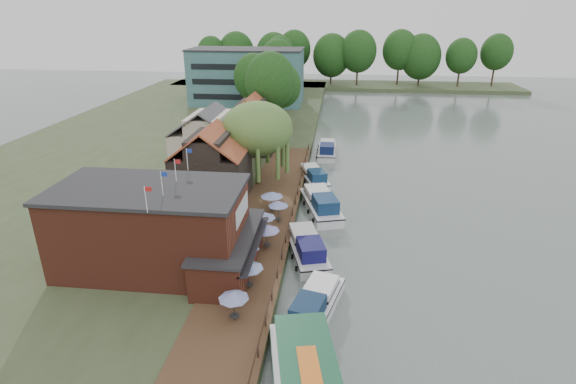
{
  "coord_description": "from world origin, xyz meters",
  "views": [
    {
      "loc": [
        -0.9,
        -32.94,
        21.57
      ],
      "look_at": [
        -6.0,
        12.0,
        3.0
      ],
      "focal_mm": 28.0,
      "sensor_mm": 36.0,
      "label": 1
    }
  ],
  "objects_px": {
    "umbrella_0": "(234,306)",
    "cruiser_2": "(321,201)",
    "cottage_b": "(209,139)",
    "umbrella_1": "(249,275)",
    "willow": "(258,144)",
    "umbrella_6": "(272,202)",
    "umbrella_5": "(278,212)",
    "umbrella_2": "(248,255)",
    "cruiser_0": "(315,301)",
    "cottage_c": "(251,124)",
    "hotel_block": "(247,76)",
    "swan": "(329,363)",
    "umbrella_4": "(264,224)",
    "pub": "(174,229)",
    "umbrella_3": "(267,237)",
    "cruiser_1": "(307,245)",
    "cottage_a": "(211,164)",
    "cruiser_3": "(313,175)",
    "cruiser_4": "(327,148)"
  },
  "relations": [
    {
      "from": "hotel_block",
      "to": "umbrella_3",
      "type": "height_order",
      "value": "hotel_block"
    },
    {
      "from": "umbrella_3",
      "to": "cruiser_2",
      "type": "relative_size",
      "value": 0.22
    },
    {
      "from": "hotel_block",
      "to": "cottage_b",
      "type": "bearing_deg",
      "value": -85.03
    },
    {
      "from": "cruiser_1",
      "to": "cruiser_2",
      "type": "distance_m",
      "value": 10.05
    },
    {
      "from": "willow",
      "to": "umbrella_6",
      "type": "height_order",
      "value": "willow"
    },
    {
      "from": "cruiser_3",
      "to": "swan",
      "type": "distance_m",
      "value": 33.26
    },
    {
      "from": "umbrella_6",
      "to": "cruiser_3",
      "type": "distance_m",
      "value": 12.92
    },
    {
      "from": "umbrella_0",
      "to": "cruiser_2",
      "type": "height_order",
      "value": "umbrella_0"
    },
    {
      "from": "willow",
      "to": "cruiser_2",
      "type": "distance_m",
      "value": 10.77
    },
    {
      "from": "pub",
      "to": "cruiser_3",
      "type": "distance_m",
      "value": 26.35
    },
    {
      "from": "cruiser_3",
      "to": "umbrella_3",
      "type": "bearing_deg",
      "value": -117.56
    },
    {
      "from": "cottage_c",
      "to": "umbrella_6",
      "type": "xyz_separation_m",
      "value": [
        6.39,
        -22.26,
        -2.96
      ]
    },
    {
      "from": "umbrella_5",
      "to": "cruiser_1",
      "type": "height_order",
      "value": "umbrella_5"
    },
    {
      "from": "hotel_block",
      "to": "umbrella_4",
      "type": "distance_m",
      "value": 66.3
    },
    {
      "from": "cottage_b",
      "to": "umbrella_1",
      "type": "height_order",
      "value": "cottage_b"
    },
    {
      "from": "cottage_a",
      "to": "cottage_b",
      "type": "height_order",
      "value": "same"
    },
    {
      "from": "cruiser_3",
      "to": "swan",
      "type": "relative_size",
      "value": 20.7
    },
    {
      "from": "willow",
      "to": "umbrella_0",
      "type": "height_order",
      "value": "willow"
    },
    {
      "from": "cruiser_1",
      "to": "cruiser_3",
      "type": "xyz_separation_m",
      "value": [
        -0.53,
        19.28,
        -0.1
      ]
    },
    {
      "from": "umbrella_4",
      "to": "cruiser_1",
      "type": "relative_size",
      "value": 0.24
    },
    {
      "from": "pub",
      "to": "umbrella_6",
      "type": "height_order",
      "value": "pub"
    },
    {
      "from": "umbrella_4",
      "to": "cruiser_4",
      "type": "xyz_separation_m",
      "value": [
        5.2,
        29.69,
        -1.13
      ]
    },
    {
      "from": "umbrella_0",
      "to": "umbrella_6",
      "type": "height_order",
      "value": "same"
    },
    {
      "from": "umbrella_0",
      "to": "cottage_a",
      "type": "bearing_deg",
      "value": 109.01
    },
    {
      "from": "umbrella_4",
      "to": "willow",
      "type": "bearing_deg",
      "value": 101.93
    },
    {
      "from": "pub",
      "to": "swan",
      "type": "height_order",
      "value": "pub"
    },
    {
      "from": "hotel_block",
      "to": "cottage_c",
      "type": "distance_m",
      "value": 37.9
    },
    {
      "from": "umbrella_1",
      "to": "cruiser_4",
      "type": "distance_m",
      "value": 39.1
    },
    {
      "from": "cottage_c",
      "to": "umbrella_1",
      "type": "bearing_deg",
      "value": -79.65
    },
    {
      "from": "umbrella_0",
      "to": "umbrella_5",
      "type": "xyz_separation_m",
      "value": [
        1.0,
        15.94,
        0.0
      ]
    },
    {
      "from": "umbrella_5",
      "to": "cruiser_0",
      "type": "height_order",
      "value": "umbrella_5"
    },
    {
      "from": "umbrella_0",
      "to": "umbrella_5",
      "type": "relative_size",
      "value": 1.0
    },
    {
      "from": "hotel_block",
      "to": "swan",
      "type": "height_order",
      "value": "hotel_block"
    },
    {
      "from": "umbrella_2",
      "to": "umbrella_5",
      "type": "height_order",
      "value": "same"
    },
    {
      "from": "cruiser_0",
      "to": "umbrella_5",
      "type": "bearing_deg",
      "value": 123.69
    },
    {
      "from": "cottage_b",
      "to": "umbrella_1",
      "type": "relative_size",
      "value": 4.04
    },
    {
      "from": "umbrella_3",
      "to": "cruiser_4",
      "type": "relative_size",
      "value": 0.25
    },
    {
      "from": "umbrella_5",
      "to": "swan",
      "type": "bearing_deg",
      "value": -72.65
    },
    {
      "from": "umbrella_2",
      "to": "umbrella_6",
      "type": "xyz_separation_m",
      "value": [
        0.37,
        11.36,
        0.0
      ]
    },
    {
      "from": "pub",
      "to": "umbrella_4",
      "type": "bearing_deg",
      "value": 45.44
    },
    {
      "from": "hotel_block",
      "to": "umbrella_2",
      "type": "relative_size",
      "value": 10.69
    },
    {
      "from": "cottage_b",
      "to": "cruiser_2",
      "type": "height_order",
      "value": "cottage_b"
    },
    {
      "from": "umbrella_1",
      "to": "cruiser_4",
      "type": "bearing_deg",
      "value": 82.83
    },
    {
      "from": "cruiser_0",
      "to": "cottage_c",
      "type": "bearing_deg",
      "value": 122.22
    },
    {
      "from": "cottage_a",
      "to": "umbrella_0",
      "type": "xyz_separation_m",
      "value": [
        7.43,
        -21.56,
        -2.96
      ]
    },
    {
      "from": "cottage_b",
      "to": "cruiser_2",
      "type": "xyz_separation_m",
      "value": [
        15.54,
        -10.21,
        -3.95
      ]
    },
    {
      "from": "umbrella_6",
      "to": "cruiser_1",
      "type": "height_order",
      "value": "umbrella_6"
    },
    {
      "from": "cruiser_3",
      "to": "cottage_a",
      "type": "bearing_deg",
      "value": -159.93
    },
    {
      "from": "hotel_block",
      "to": "cruiser_4",
      "type": "bearing_deg",
      "value": -60.69
    },
    {
      "from": "cruiser_3",
      "to": "umbrella_4",
      "type": "bearing_deg",
      "value": -121.15
    }
  ]
}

